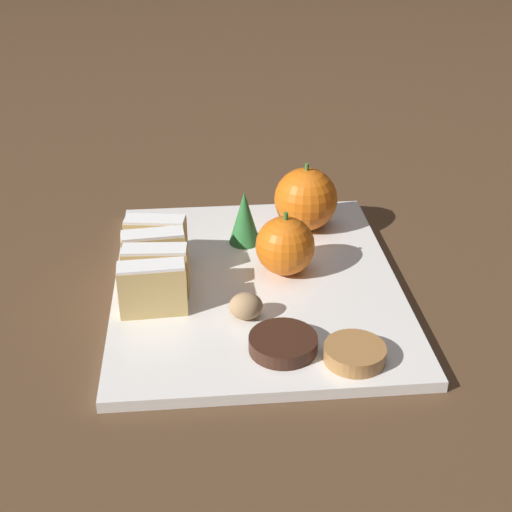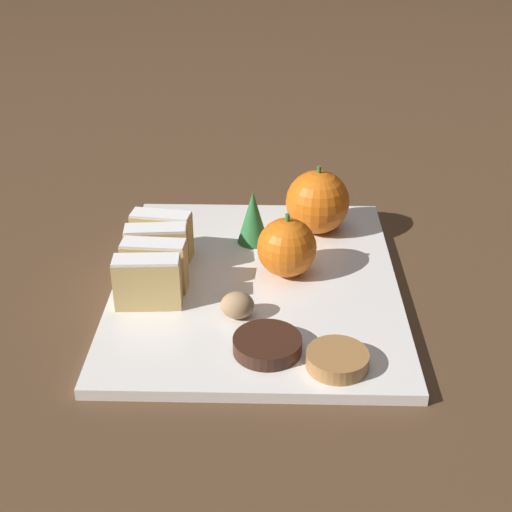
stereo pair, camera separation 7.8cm
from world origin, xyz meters
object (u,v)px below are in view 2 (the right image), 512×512
at_px(chocolate_cookie, 267,345).
at_px(orange_far, 318,202).
at_px(orange_near, 287,247).
at_px(walnut, 237,305).

bearing_deg(chocolate_cookie, orange_far, 76.81).
relative_size(orange_near, chocolate_cookie, 1.13).
relative_size(orange_near, orange_far, 0.86).
height_order(orange_near, orange_far, orange_far).
height_order(orange_near, chocolate_cookie, orange_near).
distance_m(orange_far, chocolate_cookie, 0.26).
height_order(orange_far, chocolate_cookie, orange_far).
bearing_deg(orange_near, orange_far, 69.81).
relative_size(orange_near, walnut, 2.16).
bearing_deg(orange_near, walnut, -120.00).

